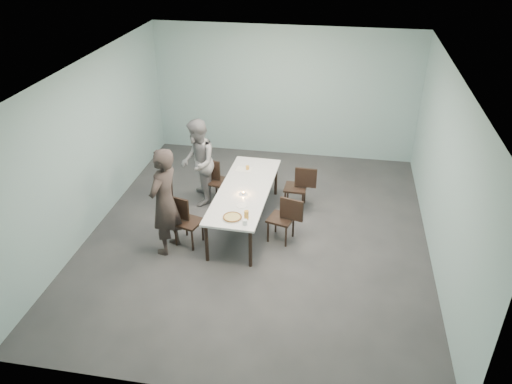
% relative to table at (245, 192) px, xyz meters
% --- Properties ---
extents(ground, '(7.00, 7.00, 0.00)m').
position_rel_table_xyz_m(ground, '(0.30, -0.27, -0.69)').
color(ground, '#333335').
rests_on(ground, ground).
extents(room_shell, '(6.02, 7.02, 3.01)m').
position_rel_table_xyz_m(room_shell, '(0.30, -0.27, 1.33)').
color(room_shell, '#8FB2B4').
rests_on(room_shell, ground).
extents(table, '(0.98, 2.63, 0.75)m').
position_rel_table_xyz_m(table, '(0.00, 0.00, 0.00)').
color(table, white).
rests_on(table, ground).
extents(chair_near_left, '(0.65, 0.52, 0.87)m').
position_rel_table_xyz_m(chair_near_left, '(-0.92, -0.74, -0.19)').
color(chair_near_left, black).
rests_on(chair_near_left, ground).
extents(chair_far_left, '(0.65, 0.51, 0.87)m').
position_rel_table_xyz_m(chair_far_left, '(-0.75, 0.77, -0.19)').
color(chair_far_left, black).
rests_on(chair_far_left, ground).
extents(chair_near_right, '(0.65, 0.52, 0.87)m').
position_rel_table_xyz_m(chair_near_right, '(0.80, -0.40, -0.19)').
color(chair_near_right, black).
rests_on(chair_near_right, ground).
extents(chair_far_right, '(0.62, 0.44, 0.87)m').
position_rel_table_xyz_m(chair_far_right, '(0.93, 0.77, -0.19)').
color(chair_far_right, black).
rests_on(chair_far_right, ground).
extents(diner_near, '(0.61, 0.78, 1.90)m').
position_rel_table_xyz_m(diner_near, '(-1.15, -1.00, 0.26)').
color(diner_near, black).
rests_on(diner_near, ground).
extents(diner_far, '(0.86, 0.99, 1.73)m').
position_rel_table_xyz_m(diner_far, '(-1.05, 0.66, 0.17)').
color(diner_far, gray).
rests_on(diner_far, ground).
extents(pizza, '(0.34, 0.34, 0.04)m').
position_rel_table_xyz_m(pizza, '(-0.01, -0.99, 0.08)').
color(pizza, white).
rests_on(pizza, table).
extents(side_plate, '(0.18, 0.18, 0.01)m').
position_rel_table_xyz_m(side_plate, '(0.07, -0.60, 0.06)').
color(side_plate, white).
rests_on(side_plate, table).
extents(beer_glass, '(0.08, 0.08, 0.15)m').
position_rel_table_xyz_m(beer_glass, '(0.22, -0.97, 0.13)').
color(beer_glass, orange).
rests_on(beer_glass, table).
extents(water_tumbler, '(0.08, 0.08, 0.09)m').
position_rel_table_xyz_m(water_tumbler, '(0.23, -1.15, 0.10)').
color(water_tumbler, silver).
rests_on(water_tumbler, table).
extents(tealight, '(0.06, 0.06, 0.05)m').
position_rel_table_xyz_m(tealight, '(0.01, -0.19, 0.08)').
color(tealight, silver).
rests_on(tealight, table).
extents(amber_tumbler, '(0.07, 0.07, 0.08)m').
position_rel_table_xyz_m(amber_tumbler, '(-0.09, 0.76, 0.10)').
color(amber_tumbler, orange).
rests_on(amber_tumbler, table).
extents(menu, '(0.31, 0.23, 0.01)m').
position_rel_table_xyz_m(menu, '(-0.16, 0.75, 0.06)').
color(menu, silver).
rests_on(menu, table).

